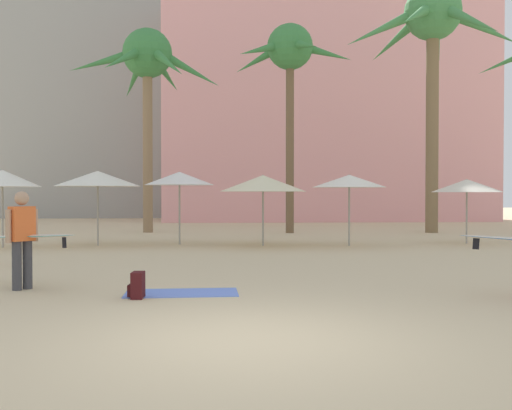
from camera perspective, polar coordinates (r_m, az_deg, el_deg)
name	(u,v)px	position (r m, az deg, el deg)	size (l,w,h in m)	color
ground	(246,340)	(6.92, -0.92, -12.79)	(120.00, 120.00, 0.00)	beige
hotel_pink	(320,113)	(39.45, 6.19, 8.77)	(19.70, 10.00, 13.81)	pink
palm_tree_far_left	(147,65)	(26.27, -10.36, 13.02)	(6.50, 6.19, 8.64)	#896B4C
palm_tree_left	(432,29)	(27.03, 16.50, 15.82)	(7.60, 7.10, 10.45)	brown
palm_tree_right	(290,57)	(25.54, 3.24, 13.98)	(4.98, 5.09, 8.72)	brown
cafe_umbrella_0	(2,178)	(19.77, -23.11, 2.36)	(2.29, 2.29, 2.38)	gray
cafe_umbrella_1	(349,181)	(19.02, 8.92, 2.27)	(2.34, 2.34, 2.25)	gray
cafe_umbrella_2	(467,186)	(20.76, 19.53, 1.75)	(2.29, 2.29, 2.13)	gray
cafe_umbrella_3	(179,178)	(19.46, -7.34, 2.53)	(2.27, 2.27, 2.36)	gray
cafe_umbrella_4	(263,183)	(18.86, 0.68, 2.09)	(2.75, 2.75, 2.24)	gray
cafe_umbrella_6	(98,179)	(19.56, -14.92, 2.46)	(2.71, 2.71, 2.37)	gray
beach_towel	(182,293)	(10.07, -7.13, -8.34)	(1.86, 0.85, 0.01)	#6684E0
backpack	(137,286)	(9.68, -11.30, -7.57)	(0.26, 0.31, 0.42)	#401114
person_near_left	(24,236)	(11.16, -21.28, -2.78)	(2.34, 2.20, 1.70)	#3D3D42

